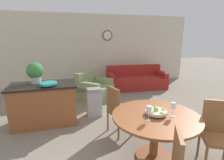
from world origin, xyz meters
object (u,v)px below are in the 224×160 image
(dining_chair_near_right, at_px, (217,131))
(potted_plant, at_px, (35,72))
(kitchen_island, at_px, (45,104))
(wine_glass_right, at_px, (173,106))
(armchair, at_px, (94,89))
(teal_bowl, at_px, (48,84))
(fruit_bowl, at_px, (156,112))
(dining_table, at_px, (155,125))
(trash_bin, at_px, (94,102))
(wine_glass_left, at_px, (149,110))
(couch, at_px, (136,80))
(dining_chair_far_side, at_px, (118,109))

(dining_chair_near_right, xyz_separation_m, potted_plant, (-2.70, 2.18, 0.61))
(kitchen_island, bearing_deg, wine_glass_right, -42.61)
(dining_chair_near_right, bearing_deg, armchair, -41.34)
(wine_glass_right, bearing_deg, teal_bowl, 138.00)
(armchair, bearing_deg, fruit_bowl, -127.09)
(teal_bowl, relative_size, armchair, 0.28)
(dining_table, bearing_deg, trash_bin, 109.90)
(wine_glass_right, relative_size, trash_bin, 0.32)
(wine_glass_left, distance_m, couch, 4.17)
(dining_chair_near_right, distance_m, armchair, 3.57)
(wine_glass_right, bearing_deg, couch, 73.99)
(dining_chair_far_side, distance_m, armchair, 2.17)
(dining_chair_far_side, distance_m, potted_plant, 1.94)
(fruit_bowl, bearing_deg, trash_bin, 109.89)
(fruit_bowl, bearing_deg, wine_glass_left, -144.97)
(wine_glass_right, relative_size, teal_bowl, 0.63)
(dining_chair_near_right, xyz_separation_m, wine_glass_right, (-0.61, 0.24, 0.37))
(dining_chair_near_right, height_order, wine_glass_right, dining_chair_near_right)
(dining_chair_far_side, bearing_deg, fruit_bowl, 5.08)
(dining_table, bearing_deg, couch, 70.65)
(kitchen_island, bearing_deg, wine_glass_left, -49.54)
(potted_plant, bearing_deg, teal_bowl, -48.83)
(fruit_bowl, height_order, armchair, fruit_bowl)
(fruit_bowl, xyz_separation_m, teal_bowl, (-1.60, 1.52, 0.16))
(dining_chair_near_right, height_order, kitchen_island, dining_chair_near_right)
(wine_glass_left, relative_size, wine_glass_right, 1.00)
(dining_table, distance_m, trash_bin, 1.87)
(dining_chair_near_right, height_order, trash_bin, dining_chair_near_right)
(potted_plant, distance_m, trash_bin, 1.48)
(fruit_bowl, relative_size, couch, 0.15)
(potted_plant, height_order, couch, potted_plant)
(wine_glass_left, xyz_separation_m, trash_bin, (-0.44, 1.88, -0.55))
(dining_chair_far_side, bearing_deg, kitchen_island, -137.69)
(dining_chair_far_side, xyz_separation_m, wine_glass_right, (0.54, -0.94, 0.37))
(dining_chair_near_right, xyz_separation_m, dining_chair_far_side, (-1.15, 1.18, 0.00))
(dining_chair_near_right, bearing_deg, dining_table, 5.08)
(dining_chair_far_side, distance_m, wine_glass_right, 1.14)
(dining_chair_near_right, relative_size, wine_glass_right, 4.40)
(dining_table, distance_m, wine_glass_left, 0.40)
(wine_glass_left, height_order, wine_glass_right, same)
(dining_chair_far_side, bearing_deg, armchair, 165.62)
(dining_table, height_order, dining_chair_near_right, dining_chair_near_right)
(wine_glass_right, xyz_separation_m, teal_bowl, (-1.81, 1.63, 0.05))
(potted_plant, xyz_separation_m, armchair, (1.46, 1.16, -0.85))
(fruit_bowl, bearing_deg, potted_plant, 135.73)
(dining_table, xyz_separation_m, dining_chair_far_side, (-0.33, 0.83, -0.04))
(dining_table, bearing_deg, dining_chair_near_right, -23.20)
(potted_plant, xyz_separation_m, trash_bin, (1.25, -0.08, -0.79))
(fruit_bowl, height_order, kitchen_island, kitchen_island)
(dining_chair_near_right, bearing_deg, potted_plant, -10.69)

